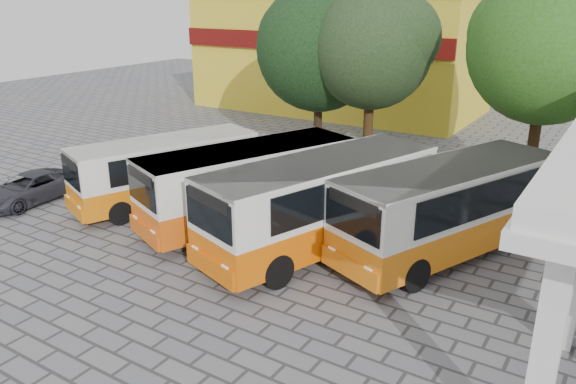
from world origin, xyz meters
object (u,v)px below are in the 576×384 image
Objects in this scene: parked_car at (29,188)px; bus_centre_right at (321,199)px; bus_far_left at (166,167)px; bus_far_right at (450,204)px; bus_centre_left at (249,181)px.

bus_centre_right is at bearing 8.19° from parked_car.
bus_far_left is 11.26m from bus_far_right.
bus_centre_right is 4.18m from bus_far_right.
parked_car is (-9.13, -2.99, -1.12)m from bus_centre_left.
bus_centre_right is at bearing 13.27° from bus_centre_left.
bus_centre_right reaches higher than bus_far_left.
bus_centre_right is at bearing 18.15° from bus_far_left.
bus_centre_left is 9.67m from parked_car.
bus_far_left is 7.47m from bus_centre_right.
bus_centre_left is at bearing -146.12° from bus_far_right.
bus_centre_left is 0.97× the size of bus_far_right.
bus_centre_right is at bearing -130.10° from bus_far_right.
bus_centre_left is at bearing 22.40° from bus_far_left.
bus_far_left is 0.91× the size of bus_centre_left.
bus_far_left is 5.89m from parked_car.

